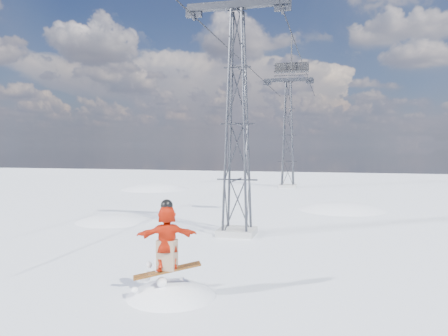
# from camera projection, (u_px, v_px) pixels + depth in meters

# --- Properties ---
(ground) EXTENTS (120.00, 120.00, 0.00)m
(ground) POSITION_uv_depth(u_px,v_px,m) (160.00, 283.00, 14.14)
(ground) COLOR white
(ground) RESTS_ON ground
(snow_terrain) EXTENTS (39.00, 37.00, 22.00)m
(snow_terrain) POSITION_uv_depth(u_px,v_px,m) (205.00, 314.00, 36.37)
(snow_terrain) COLOR white
(snow_terrain) RESTS_ON ground
(lift_tower_near) EXTENTS (5.20, 1.80, 11.43)m
(lift_tower_near) POSITION_uv_depth(u_px,v_px,m) (237.00, 124.00, 21.41)
(lift_tower_near) COLOR #999999
(lift_tower_near) RESTS_ON ground
(lift_tower_far) EXTENTS (5.20, 1.80, 11.43)m
(lift_tower_far) POSITION_uv_depth(u_px,v_px,m) (288.00, 135.00, 45.63)
(lift_tower_far) COLOR #999999
(lift_tower_far) RESTS_ON ground
(haul_cables) EXTENTS (4.46, 51.00, 0.06)m
(haul_cables) POSITION_uv_depth(u_px,v_px,m) (270.00, 59.00, 32.27)
(haul_cables) COLOR black
(haul_cables) RESTS_ON ground
(lift_chair_mid) EXTENTS (1.96, 0.56, 2.43)m
(lift_chair_mid) POSITION_uv_depth(u_px,v_px,m) (291.00, 68.00, 25.20)
(lift_chair_mid) COLOR black
(lift_chair_mid) RESTS_ON ground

